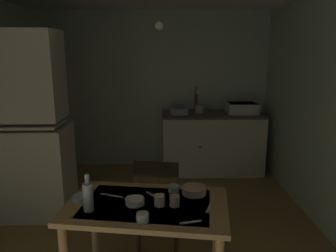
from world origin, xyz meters
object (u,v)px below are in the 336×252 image
object	(u,v)px
chair_far_side	(159,202)
mixing_bowl_counter	(179,111)
dining_table	(147,217)
glass_bottle	(88,196)
sink_basin	(242,108)
hand_pump	(196,101)
hutch_cabinet	(28,132)
serving_bowl_wide	(81,198)
mug_tall	(174,189)

from	to	relation	value
chair_far_side	mixing_bowl_counter	bearing A→B (deg)	81.11
dining_table	glass_bottle	xyz separation A→B (m)	(-0.39, -0.09, 0.21)
sink_basin	glass_bottle	distance (m)	3.12
hand_pump	chair_far_side	xyz separation A→B (m)	(-0.55, -2.00, -0.59)
hand_pump	glass_bottle	distance (m)	2.86
dining_table	hutch_cabinet	bearing A→B (deg)	135.36
mixing_bowl_counter	chair_far_side	size ratio (longest dim) A/B	0.30
glass_bottle	serving_bowl_wide	bearing A→B (deg)	118.23
dining_table	glass_bottle	size ratio (longest dim) A/B	4.65
mixing_bowl_counter	serving_bowl_wide	world-z (taller)	mixing_bowl_counter
serving_bowl_wide	mug_tall	xyz separation A→B (m)	(0.68, 0.11, 0.01)
mug_tall	serving_bowl_wide	bearing A→B (deg)	-170.85
glass_bottle	mixing_bowl_counter	bearing A→B (deg)	73.34
dining_table	serving_bowl_wide	xyz separation A→B (m)	(-0.48, 0.07, 0.12)
hutch_cabinet	mug_tall	distance (m)	1.89
dining_table	sink_basin	bearing A→B (deg)	62.81
serving_bowl_wide	glass_bottle	xyz separation A→B (m)	(0.09, -0.16, 0.09)
dining_table	mug_tall	distance (m)	0.30
hutch_cabinet	chair_far_side	xyz separation A→B (m)	(1.40, -0.72, -0.47)
hutch_cabinet	mug_tall	bearing A→B (deg)	-36.38
sink_basin	hand_pump	bearing A→B (deg)	176.13
hand_pump	glass_bottle	xyz separation A→B (m)	(-1.02, -2.67, -0.21)
mug_tall	mixing_bowl_counter	bearing A→B (deg)	85.53
chair_far_side	hand_pump	bearing A→B (deg)	74.65
sink_basin	mixing_bowl_counter	xyz separation A→B (m)	(-0.92, -0.05, -0.03)
mixing_bowl_counter	mug_tall	xyz separation A→B (m)	(-0.18, -2.30, -0.17)
hand_pump	hutch_cabinet	bearing A→B (deg)	-146.71
hutch_cabinet	serving_bowl_wide	world-z (taller)	hutch_cabinet
mixing_bowl_counter	mug_tall	bearing A→B (deg)	-94.47
sink_basin	chair_far_side	bearing A→B (deg)	-121.94
mixing_bowl_counter	dining_table	bearing A→B (deg)	-98.72
hutch_cabinet	hand_pump	bearing A→B (deg)	33.29
chair_far_side	sink_basin	bearing A→B (deg)	58.06
dining_table	mug_tall	xyz separation A→B (m)	(0.20, 0.18, 0.13)
hutch_cabinet	sink_basin	bearing A→B (deg)	25.24
hand_pump	mixing_bowl_counter	distance (m)	0.30
mixing_bowl_counter	glass_bottle	world-z (taller)	glass_bottle
hand_pump	glass_bottle	world-z (taller)	hand_pump
hutch_cabinet	sink_basin	size ratio (longest dim) A/B	4.56
sink_basin	mixing_bowl_counter	world-z (taller)	sink_basin
mixing_bowl_counter	mug_tall	distance (m)	2.31
serving_bowl_wide	glass_bottle	size ratio (longest dim) A/B	0.48
sink_basin	glass_bottle	size ratio (longest dim) A/B	1.66
sink_basin	glass_bottle	xyz separation A→B (m)	(-1.69, -2.62, -0.12)
chair_far_side	serving_bowl_wide	size ratio (longest dim) A/B	6.93
hand_pump	mug_tall	xyz separation A→B (m)	(-0.43, -2.39, -0.29)
hutch_cabinet	mixing_bowl_counter	world-z (taller)	hutch_cabinet
sink_basin	hand_pump	size ratio (longest dim) A/B	1.13
serving_bowl_wide	mug_tall	bearing A→B (deg)	9.15
dining_table	glass_bottle	distance (m)	0.45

